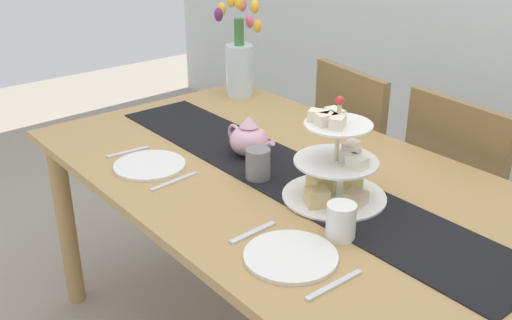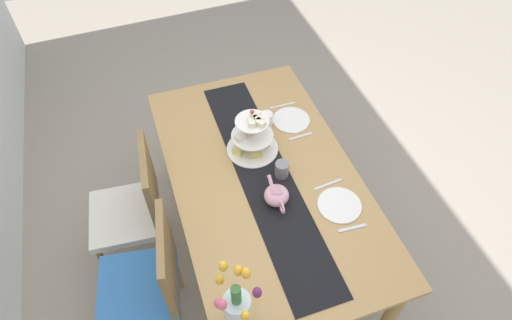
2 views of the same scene
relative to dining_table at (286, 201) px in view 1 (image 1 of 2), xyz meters
name	(u,v)px [view 1 (image 1 of 2)]	position (x,y,z in m)	size (l,w,h in m)	color
dining_table	(286,201)	(0.00, 0.00, 0.00)	(1.76, 1.00, 0.75)	tan
chair_left	(367,158)	(-0.28, 0.73, -0.15)	(0.48, 0.48, 0.91)	olive
chair_right	(467,199)	(0.21, 0.73, -0.15)	(0.46, 0.46, 0.91)	olive
table_runner	(286,174)	(0.00, 0.00, 0.10)	(1.60, 0.28, 0.00)	black
tiered_cake_stand	(336,168)	(0.21, 0.00, 0.19)	(0.30, 0.30, 0.30)	beige
teapot	(249,139)	(-0.19, 0.00, 0.15)	(0.24, 0.13, 0.14)	#E5A8BC
tulip_vase	(239,59)	(-0.72, 0.38, 0.25)	(0.23, 0.18, 0.44)	silver
dinner_plate_left	(150,165)	(-0.32, -0.30, 0.10)	(0.23, 0.23, 0.01)	white
fork_left	(128,152)	(-0.46, -0.30, 0.10)	(0.02, 0.15, 0.01)	silver
knife_left	(174,181)	(-0.17, -0.30, 0.10)	(0.01, 0.17, 0.01)	silver
dinner_plate_right	(291,256)	(0.35, -0.30, 0.10)	(0.23, 0.23, 0.01)	white
fork_right	(253,232)	(0.21, -0.30, 0.10)	(0.02, 0.15, 0.01)	silver
knife_right	(334,285)	(0.50, -0.30, 0.10)	(0.01, 0.17, 0.01)	silver
mug_grey	(258,164)	(-0.03, -0.09, 0.15)	(0.08, 0.08, 0.10)	slate
mug_white_text	(341,221)	(0.36, -0.14, 0.14)	(0.08, 0.08, 0.10)	white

